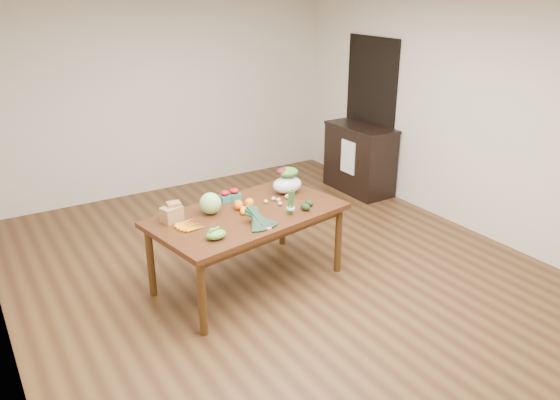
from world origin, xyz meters
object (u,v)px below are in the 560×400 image
kale_bunch (261,218)px  asparagus_bundle (291,202)px  salad_bag (287,182)px  dining_table (248,248)px  mandarin_cluster (248,209)px  cabinet (360,159)px  paper_bag (171,213)px  cabbage (210,203)px

kale_bunch → asparagus_bundle: asparagus_bundle is taller
asparagus_bundle → salad_bag: bearing=50.8°
asparagus_bundle → dining_table: bearing=130.8°
mandarin_cluster → asparagus_bundle: (0.31, -0.24, 0.08)m
salad_bag → dining_table: bearing=-158.1°
cabinet → kale_bunch: (-2.63, -1.78, 0.36)m
kale_bunch → asparagus_bundle: size_ratio=1.60×
dining_table → asparagus_bundle: size_ratio=7.22×
cabinet → asparagus_bundle: bearing=-143.1°
paper_bag → mandarin_cluster: paper_bag is taller
cabinet → paper_bag: 3.51m
cabinet → asparagus_bundle: size_ratio=4.08×
dining_table → paper_bag: (-0.68, 0.18, 0.46)m
paper_bag → cabbage: 0.38m
cabbage → paper_bag: bearing=176.8°
paper_bag → cabbage: (0.38, -0.02, 0.02)m
cabinet → kale_bunch: bearing=-145.8°
mandarin_cluster → asparagus_bundle: size_ratio=0.72×
cabinet → paper_bag: cabinet is taller
dining_table → asparagus_bundle: bearing=-49.2°
dining_table → salad_bag: (0.60, 0.24, 0.50)m
mandarin_cluster → salad_bag: size_ratio=0.57×
kale_bunch → paper_bag: bearing=130.5°
dining_table → asparagus_bundle: asparagus_bundle is taller
dining_table → kale_bunch: size_ratio=4.52×
kale_bunch → salad_bag: salad_bag is taller
cabbage → mandarin_cluster: (0.31, -0.18, -0.06)m
mandarin_cluster → kale_bunch: kale_bunch is taller
paper_bag → salad_bag: (1.28, 0.06, 0.04)m
cabinet → cabbage: bearing=-156.0°
mandarin_cluster → kale_bunch: 0.33m
paper_bag → dining_table: bearing=-14.9°
paper_bag → kale_bunch: bearing=-39.7°
mandarin_cluster → asparagus_bundle: bearing=-38.0°
kale_bunch → asparagus_bundle: bearing=3.0°
dining_table → cabinet: (2.58, 1.44, 0.10)m
cabbage → asparagus_bundle: 0.75m
cabinet → dining_table: bearing=-150.8°
asparagus_bundle → kale_bunch: bearing=-177.0°
dining_table → salad_bag: salad_bag is taller
dining_table → cabbage: 0.59m
kale_bunch → cabbage: bearing=107.1°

